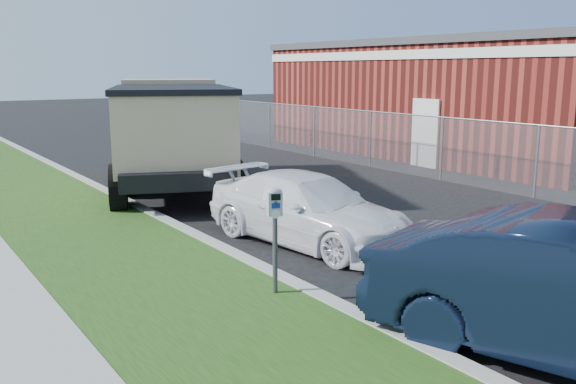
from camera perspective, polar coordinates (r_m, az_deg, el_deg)
ground at (r=11.07m, az=8.97°, el=-5.11°), size 120.00×120.00×0.00m
streetside at (r=10.28m, az=-23.05°, el=-6.81°), size 6.12×50.00×0.15m
chainlink_fence at (r=19.92m, az=7.75°, el=5.94°), size 0.06×30.06×30.00m
brick_building at (r=24.92m, az=16.59°, el=8.64°), size 9.20×14.20×4.17m
parking_meter at (r=8.12m, az=-1.23°, el=-2.38°), size 0.23×0.20×1.45m
white_wagon at (r=11.13m, az=1.80°, el=-1.57°), size 2.46×4.54×1.25m
dump_truck at (r=16.58m, az=-10.81°, el=5.92°), size 5.17×7.68×2.83m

